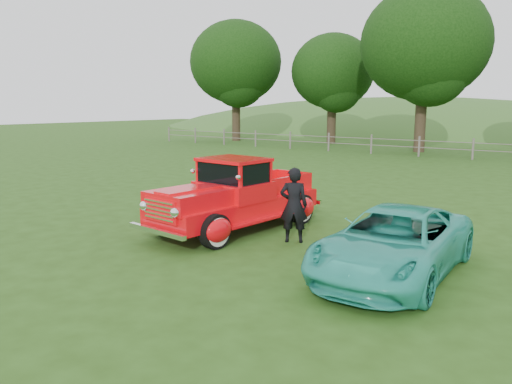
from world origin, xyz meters
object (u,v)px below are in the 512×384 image
Objects in this scene: tree_far_west at (236,62)px; man at (294,205)px; red_pickup at (236,198)px; teal_sedan at (394,243)px; tree_mid_west at (333,72)px; tree_near_west at (425,44)px.

man is (20.93, -24.15, -5.64)m from tree_far_west.
red_pickup is 1.76m from man.
tree_far_west is 2.29× the size of teal_sedan.
tree_mid_west is 5.00× the size of man.
tree_mid_west is at bearing 118.25° from red_pickup.
tree_mid_west reaches higher than man.
man reaches higher than teal_sedan.
tree_far_west reaches higher than red_pickup.
tree_mid_west is 31.51m from teal_sedan.
teal_sedan is at bearing -7.01° from red_pickup.
tree_far_west is 32.45m from man.
tree_far_west is at bearing 133.61° from red_pickup.
red_pickup reaches higher than teal_sedan.
red_pickup is 4.49m from teal_sedan.
tree_mid_west is 8.63m from tree_near_west.
tree_far_west reaches higher than tree_mid_west.
tree_near_west is 24.00m from red_pickup.
red_pickup is at bearing -51.40° from tree_far_west.
red_pickup is at bearing -66.76° from tree_mid_west.
red_pickup is (19.17, -24.02, -5.69)m from tree_far_west.
tree_mid_west is at bearing -93.35° from man.
tree_near_west is (8.00, -3.00, 1.25)m from tree_mid_west.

